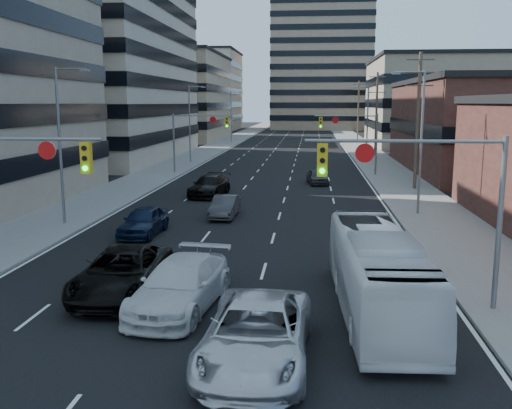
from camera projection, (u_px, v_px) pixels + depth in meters
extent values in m
cube|color=black|center=(296.00, 132.00, 139.95)|extent=(18.00, 300.00, 0.02)
cube|color=slate|center=(250.00, 131.00, 141.03)|extent=(5.00, 300.00, 0.15)
cube|color=slate|center=(344.00, 132.00, 138.84)|extent=(5.00, 300.00, 0.15)
cube|color=#ADA089|center=(67.00, 47.00, 71.46)|extent=(26.00, 34.00, 28.00)
cube|color=gray|center=(170.00, 98.00, 111.42)|extent=(20.00, 30.00, 16.00)
cube|color=#472119|center=(510.00, 128.00, 58.49)|extent=(20.00, 30.00, 9.00)
cube|color=gray|center=(440.00, 103.00, 95.19)|extent=(22.00, 28.00, 14.00)
cube|color=gray|center=(322.00, 20.00, 153.88)|extent=(26.00, 26.00, 58.00)
cube|color=#ADA089|center=(192.00, 92.00, 150.65)|extent=(24.00, 24.00, 20.00)
cube|color=gray|center=(431.00, 107.00, 135.86)|extent=(22.00, 22.00, 12.00)
cylinder|color=slate|center=(13.00, 139.00, 20.03)|extent=(6.50, 0.12, 0.12)
cube|color=gold|center=(86.00, 158.00, 19.89)|extent=(0.35, 0.28, 1.10)
cylinder|color=black|center=(84.00, 148.00, 19.67)|extent=(0.18, 0.06, 0.18)
cylinder|color=black|center=(84.00, 158.00, 19.74)|extent=(0.18, 0.06, 0.18)
cylinder|color=#0CE526|center=(85.00, 168.00, 19.80)|extent=(0.18, 0.06, 0.18)
cylinder|color=white|center=(47.00, 150.00, 19.95)|extent=(0.64, 0.06, 0.64)
cylinder|color=slate|center=(499.00, 226.00, 18.93)|extent=(0.18, 0.18, 6.00)
cylinder|color=slate|center=(404.00, 141.00, 18.75)|extent=(6.50, 0.12, 0.12)
cube|color=gold|center=(322.00, 160.00, 19.11)|extent=(0.35, 0.28, 1.10)
cylinder|color=black|center=(323.00, 150.00, 18.90)|extent=(0.18, 0.06, 0.18)
cylinder|color=black|center=(322.00, 161.00, 18.96)|extent=(0.18, 0.06, 0.18)
cylinder|color=#0CE526|center=(322.00, 171.00, 19.02)|extent=(0.18, 0.06, 0.18)
cylinder|color=white|center=(365.00, 153.00, 18.91)|extent=(0.64, 0.06, 0.64)
cylinder|color=slate|center=(174.00, 144.00, 57.08)|extent=(0.18, 0.18, 6.00)
cylinder|color=slate|center=(203.00, 116.00, 56.31)|extent=(6.00, 0.12, 0.12)
cube|color=gold|center=(227.00, 122.00, 56.19)|extent=(0.35, 0.28, 1.10)
cylinder|color=black|center=(227.00, 119.00, 55.98)|extent=(0.18, 0.06, 0.18)
cylinder|color=black|center=(227.00, 122.00, 56.04)|extent=(0.18, 0.06, 0.18)
cylinder|color=#0CE526|center=(227.00, 126.00, 56.10)|extent=(0.18, 0.06, 0.18)
cylinder|color=white|center=(213.00, 120.00, 56.25)|extent=(0.64, 0.06, 0.64)
cylinder|color=slate|center=(376.00, 145.00, 55.19)|extent=(0.18, 0.18, 6.00)
cylinder|color=slate|center=(346.00, 116.00, 54.98)|extent=(6.00, 0.12, 0.12)
cube|color=gold|center=(321.00, 123.00, 55.32)|extent=(0.35, 0.28, 1.10)
cylinder|color=black|center=(321.00, 119.00, 55.10)|extent=(0.18, 0.06, 0.18)
cylinder|color=black|center=(321.00, 123.00, 55.16)|extent=(0.18, 0.06, 0.18)
cylinder|color=#0CE526|center=(321.00, 126.00, 55.23)|extent=(0.18, 0.06, 0.18)
cylinder|color=white|center=(335.00, 120.00, 55.11)|extent=(0.64, 0.06, 0.64)
cylinder|color=#4C3D2D|center=(418.00, 122.00, 45.72)|extent=(0.28, 0.28, 11.00)
cube|color=#4C3D2D|center=(421.00, 60.00, 44.86)|extent=(2.20, 0.10, 0.10)
cube|color=#4C3D2D|center=(420.00, 73.00, 45.03)|extent=(2.20, 0.10, 0.10)
cube|color=#4C3D2D|center=(419.00, 86.00, 45.21)|extent=(2.20, 0.10, 0.10)
cylinder|color=#4C3D2D|center=(376.00, 115.00, 75.11)|extent=(0.28, 0.28, 11.00)
cube|color=#4C3D2D|center=(378.00, 77.00, 74.25)|extent=(2.20, 0.10, 0.10)
cube|color=#4C3D2D|center=(377.00, 85.00, 74.43)|extent=(2.20, 0.10, 0.10)
cube|color=#4C3D2D|center=(377.00, 92.00, 74.60)|extent=(2.20, 0.10, 0.10)
cylinder|color=#4C3D2D|center=(358.00, 111.00, 104.51)|extent=(0.28, 0.28, 11.00)
cube|color=#4C3D2D|center=(359.00, 84.00, 103.65)|extent=(2.20, 0.10, 0.10)
cube|color=#4C3D2D|center=(359.00, 90.00, 103.82)|extent=(2.20, 0.10, 0.10)
cube|color=#4C3D2D|center=(359.00, 95.00, 104.00)|extent=(2.20, 0.10, 0.10)
cylinder|color=slate|center=(60.00, 148.00, 32.37)|extent=(0.16, 0.16, 9.00)
cylinder|color=slate|center=(71.00, 69.00, 31.51)|extent=(1.80, 0.10, 0.10)
cube|color=slate|center=(85.00, 70.00, 31.45)|extent=(0.50, 0.22, 0.14)
cylinder|color=slate|center=(190.00, 125.00, 66.67)|extent=(0.16, 0.16, 9.00)
cylinder|color=slate|center=(197.00, 87.00, 65.81)|extent=(1.80, 0.10, 0.10)
cube|color=slate|center=(203.00, 87.00, 65.75)|extent=(0.50, 0.22, 0.14)
cylinder|color=slate|center=(231.00, 117.00, 100.96)|extent=(0.16, 0.16, 9.00)
cylinder|color=slate|center=(236.00, 92.00, 100.10)|extent=(1.80, 0.10, 0.10)
cube|color=slate|center=(241.00, 93.00, 100.04)|extent=(0.50, 0.22, 0.14)
cylinder|color=slate|center=(421.00, 145.00, 35.28)|extent=(0.16, 0.16, 9.00)
cylinder|color=slate|center=(410.00, 72.00, 34.59)|extent=(1.80, 0.10, 0.10)
cube|color=slate|center=(396.00, 73.00, 34.68)|extent=(0.50, 0.22, 0.14)
cylinder|color=slate|center=(367.00, 124.00, 69.57)|extent=(0.16, 0.16, 9.00)
cylinder|color=slate|center=(361.00, 87.00, 68.88)|extent=(1.80, 0.10, 0.10)
cube|color=slate|center=(354.00, 88.00, 68.97)|extent=(0.50, 0.22, 0.14)
imported|color=black|center=(122.00, 273.00, 21.09)|extent=(3.05, 6.22, 1.70)
imported|color=silver|center=(181.00, 285.00, 19.63)|extent=(3.13, 6.14, 1.71)
imported|color=silver|center=(256.00, 334.00, 15.47)|extent=(3.00, 6.22, 1.71)
imported|color=white|center=(377.00, 273.00, 19.13)|extent=(2.85, 10.23, 2.82)
imported|color=black|center=(144.00, 221.00, 30.66)|extent=(2.01, 4.61, 1.54)
imported|color=#333436|center=(225.00, 207.00, 35.43)|extent=(1.53, 4.10, 1.34)
imported|color=black|center=(209.00, 186.00, 43.57)|extent=(2.91, 5.67, 1.57)
imported|color=#37373A|center=(317.00, 176.00, 50.04)|extent=(2.13, 4.15, 1.35)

